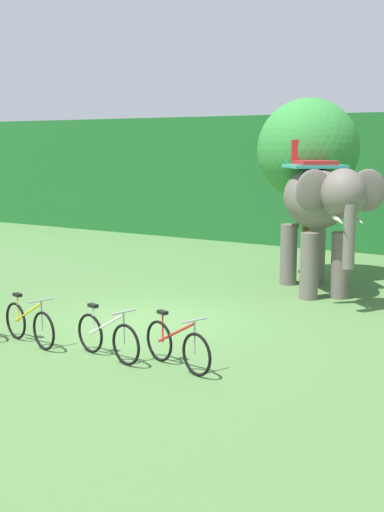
# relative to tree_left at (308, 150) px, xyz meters

# --- Properties ---
(ground_plane) EXTENTS (80.00, 80.00, 0.00)m
(ground_plane) POSITION_rel_tree_left_xyz_m (-0.71, -6.35, -3.52)
(ground_plane) COLOR #4C753D
(foliage_hedge) EXTENTS (36.00, 6.00, 4.71)m
(foliage_hedge) POSITION_rel_tree_left_xyz_m (-0.71, 8.12, -1.16)
(foliage_hedge) COLOR #1E6028
(foliage_hedge) RESTS_ON ground
(tree_left) EXTENTS (2.75, 2.75, 4.90)m
(tree_left) POSITION_rel_tree_left_xyz_m (0.00, 0.00, 0.00)
(tree_left) COLOR brown
(tree_left) RESTS_ON ground
(elephant) EXTENTS (3.53, 3.81, 3.78)m
(elephant) POSITION_rel_tree_left_xyz_m (1.11, -1.81, -1.32)
(elephant) COLOR #665E56
(elephant) RESTS_ON ground
(bike_yellow) EXTENTS (1.67, 0.60, 0.92)m
(bike_yellow) POSITION_rel_tree_left_xyz_m (-1.59, -8.87, -3.13)
(bike_yellow) COLOR black
(bike_yellow) RESTS_ON ground
(bike_white) EXTENTS (1.68, 0.57, 0.92)m
(bike_white) POSITION_rel_tree_left_xyz_m (0.19, -8.77, -3.13)
(bike_white) COLOR black
(bike_white) RESTS_ON ground
(bike_red) EXTENTS (1.64, 0.68, 0.92)m
(bike_red) POSITION_rel_tree_left_xyz_m (1.49, -8.55, -3.13)
(bike_red) COLOR black
(bike_red) RESTS_ON ground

